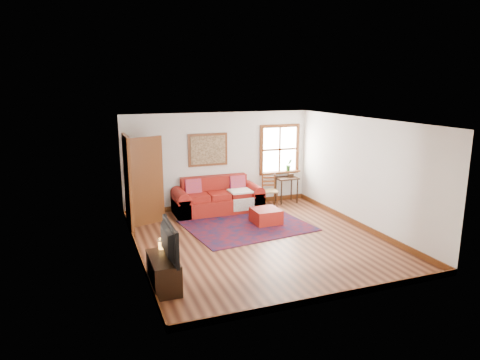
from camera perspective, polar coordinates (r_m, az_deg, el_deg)
name	(u,v)px	position (r m, az deg, el deg)	size (l,w,h in m)	color
ground	(259,240)	(9.08, 2.60, -8.03)	(5.50, 5.50, 0.00)	#421E11
room_envelope	(260,163)	(8.65, 2.67, 2.28)	(5.04, 5.54, 2.52)	silver
window	(281,154)	(11.85, 5.46, 3.43)	(1.18, 0.20, 1.38)	white
doorway	(139,181)	(9.89, -13.35, -0.17)	(0.89, 1.08, 2.14)	black
framed_artwork	(208,150)	(11.08, -4.29, 4.04)	(1.05, 0.07, 0.85)	#623115
persian_rug	(247,225)	(9.95, 0.92, -6.07)	(2.69, 2.15, 0.02)	#550C14
red_leather_sofa	(218,200)	(10.99, -3.02, -2.72)	(2.25, 0.93, 0.88)	maroon
red_ottoman	(266,216)	(10.09, 3.48, -4.84)	(0.62, 0.62, 0.35)	maroon
side_table	(287,182)	(11.82, 6.25, -0.24)	(0.58, 0.44, 0.70)	black
ladder_back_chair	(269,190)	(11.45, 3.93, -1.27)	(0.46, 0.45, 0.84)	tan
media_cabinet	(164,272)	(7.13, -10.15, -12.04)	(0.42, 0.93, 0.51)	black
television	(164,241)	(6.87, -10.08, -8.05)	(1.01, 0.13, 0.58)	black
candle_hurricane	(162,244)	(7.34, -10.41, -8.42)	(0.12, 0.12, 0.18)	silver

